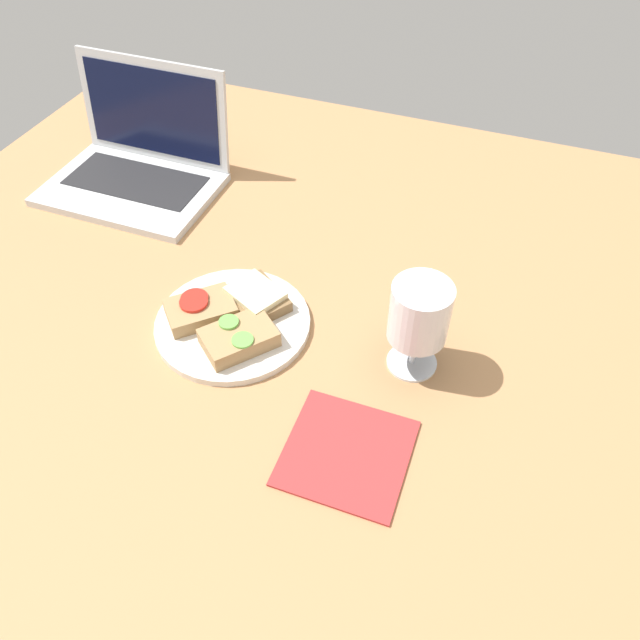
% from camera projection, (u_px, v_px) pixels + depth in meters
% --- Properties ---
extents(wooden_table, '(1.40, 1.40, 0.03)m').
position_uv_depth(wooden_table, '(260.00, 340.00, 0.93)').
color(wooden_table, '#B27F51').
rests_on(wooden_table, ground).
extents(plate, '(0.23, 0.23, 0.01)m').
position_uv_depth(plate, '(233.00, 323.00, 0.92)').
color(plate, silver).
rests_on(plate, wooden_table).
extents(sandwich_with_cucumber, '(0.12, 0.12, 0.03)m').
position_uv_depth(sandwich_with_cucumber, '(239.00, 337.00, 0.88)').
color(sandwich_with_cucumber, '#A88456').
rests_on(sandwich_with_cucumber, plate).
extents(sandwich_with_cheese, '(0.12, 0.11, 0.03)m').
position_uv_depth(sandwich_with_cheese, '(256.00, 297.00, 0.93)').
color(sandwich_with_cheese, brown).
rests_on(sandwich_with_cheese, plate).
extents(sandwich_with_tomato, '(0.12, 0.11, 0.03)m').
position_uv_depth(sandwich_with_tomato, '(200.00, 309.00, 0.92)').
color(sandwich_with_tomato, '#A88456').
rests_on(sandwich_with_tomato, plate).
extents(wine_glass, '(0.08, 0.08, 0.14)m').
position_uv_depth(wine_glass, '(419.00, 317.00, 0.81)').
color(wine_glass, white).
rests_on(wine_glass, wooden_table).
extents(laptop, '(0.31, 0.24, 0.20)m').
position_uv_depth(laptop, '(139.00, 161.00, 1.16)').
color(laptop, silver).
rests_on(laptop, wooden_table).
extents(napkin, '(0.15, 0.15, 0.00)m').
position_uv_depth(napkin, '(347.00, 453.00, 0.77)').
color(napkin, '#B23333').
rests_on(napkin, wooden_table).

